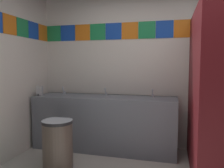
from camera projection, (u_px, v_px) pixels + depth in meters
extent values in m
cube|color=silver|center=(155.00, 68.00, 3.71)|extent=(3.90, 0.08, 2.61)
cube|color=#1E8C4C|center=(54.00, 34.00, 4.07)|extent=(0.27, 0.01, 0.27)
cube|color=#1947B7|center=(68.00, 33.00, 4.00)|extent=(0.27, 0.01, 0.27)
cube|color=orange|center=(83.00, 33.00, 3.93)|extent=(0.27, 0.01, 0.27)
cube|color=#1E8C4C|center=(98.00, 32.00, 3.86)|extent=(0.27, 0.01, 0.27)
cube|color=#1947B7|center=(113.00, 31.00, 3.79)|extent=(0.27, 0.01, 0.27)
cube|color=orange|center=(130.00, 31.00, 3.72)|extent=(0.27, 0.01, 0.27)
cube|color=#1E8C4C|center=(147.00, 30.00, 3.65)|extent=(0.27, 0.01, 0.27)
cube|color=#1947B7|center=(165.00, 29.00, 3.58)|extent=(0.27, 0.01, 0.27)
cube|color=orange|center=(183.00, 29.00, 3.50)|extent=(0.27, 0.01, 0.27)
cube|color=#1E8C4C|center=(202.00, 28.00, 3.43)|extent=(0.27, 0.01, 0.27)
cube|color=#1947B7|center=(222.00, 27.00, 3.36)|extent=(0.27, 0.01, 0.27)
cube|color=orange|center=(10.00, 25.00, 3.17)|extent=(0.01, 0.27, 0.27)
cube|color=#1E8C4C|center=(23.00, 28.00, 3.44)|extent=(0.01, 0.27, 0.27)
cube|color=#1947B7|center=(34.00, 31.00, 3.71)|extent=(0.01, 0.27, 0.27)
cube|color=orange|center=(43.00, 33.00, 3.98)|extent=(0.01, 0.27, 0.27)
cube|color=slate|center=(104.00, 123.00, 3.65)|extent=(2.26, 0.61, 0.85)
cube|color=slate|center=(109.00, 97.00, 3.89)|extent=(2.26, 0.03, 0.08)
cylinder|color=#F1E3CC|center=(61.00, 98.00, 3.78)|extent=(0.34, 0.34, 0.10)
cylinder|color=#F1E3CC|center=(104.00, 100.00, 3.59)|extent=(0.34, 0.34, 0.10)
cylinder|color=#F1E3CC|center=(152.00, 102.00, 3.39)|extent=(0.34, 0.34, 0.10)
cylinder|color=silver|center=(64.00, 93.00, 3.91)|extent=(0.04, 0.04, 0.05)
cylinder|color=silver|center=(63.00, 89.00, 3.85)|extent=(0.02, 0.06, 0.09)
cylinder|color=silver|center=(106.00, 94.00, 3.71)|extent=(0.04, 0.04, 0.05)
cylinder|color=silver|center=(105.00, 90.00, 3.66)|extent=(0.02, 0.06, 0.09)
cylinder|color=silver|center=(153.00, 96.00, 3.52)|extent=(0.04, 0.04, 0.05)
cylinder|color=silver|center=(152.00, 92.00, 3.47)|extent=(0.02, 0.06, 0.09)
cube|color=#B7BABF|center=(40.00, 91.00, 3.69)|extent=(0.09, 0.07, 0.16)
cylinder|color=black|center=(38.00, 95.00, 3.66)|extent=(0.02, 0.02, 0.03)
cube|color=maroon|center=(194.00, 92.00, 2.85)|extent=(0.04, 1.45, 2.03)
cylinder|color=silver|center=(203.00, 90.00, 2.16)|extent=(0.02, 0.02, 0.10)
cylinder|color=brown|center=(58.00, 146.00, 2.96)|extent=(0.39, 0.39, 0.60)
cylinder|color=#262628|center=(57.00, 122.00, 2.93)|extent=(0.40, 0.40, 0.04)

